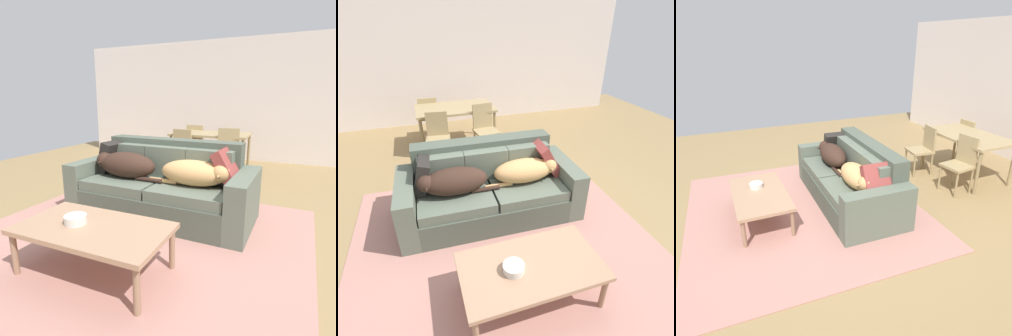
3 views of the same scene
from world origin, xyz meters
The scene contains 14 objects.
ground_plane centered at (0.00, 0.00, 0.00)m, with size 10.00×10.00×0.00m, color #92764B.
back_partition centered at (0.00, 4.00, 1.35)m, with size 8.00×0.12×2.70m, color silver.
area_rug centered at (-0.25, -0.50, 0.01)m, with size 3.35×3.18×0.01m, color tan.
couch centered at (-0.25, 0.25, 0.34)m, with size 2.20×1.03×0.90m.
dog_on_left_cushion centered at (-0.70, 0.11, 0.61)m, with size 0.93×0.37×0.31m.
dog_on_right_cushion centered at (0.20, 0.12, 0.60)m, with size 0.93×0.37×0.29m.
throw_pillow_by_left_arm centered at (-1.03, 0.32, 0.64)m, with size 0.14×0.42×0.42m, color black.
throw_pillow_by_right_arm centered at (0.53, 0.28, 0.65)m, with size 0.11×0.44×0.44m, color brown.
coffee_table centered at (-0.24, -1.11, 0.37)m, with size 1.22×0.68×0.41m.
bowl_on_coffee_table centered at (-0.40, -1.13, 0.44)m, with size 0.18×0.18×0.07m, color silver.
dining_table centered at (-0.29, 2.49, 0.69)m, with size 1.42×0.85×0.76m.
dining_chair_near_left centered at (-0.69, 1.88, 0.48)m, with size 0.45×0.45×0.86m.
dining_chair_near_right centered at (0.15, 1.96, 0.51)m, with size 0.44×0.44×0.91m.
dining_chair_far_left centered at (-0.75, 3.04, 0.48)m, with size 0.41×0.41×0.86m.
Camera 1 is at (1.16, -2.79, 1.40)m, focal length 30.61 mm.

